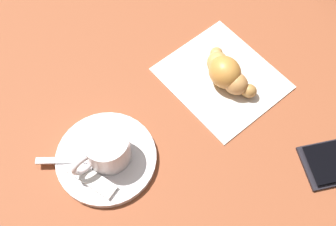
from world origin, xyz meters
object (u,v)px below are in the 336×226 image
(napkin, at_px, (224,80))
(saucer, at_px, (106,158))
(teaspoon, at_px, (100,159))
(espresso_cup, at_px, (106,148))
(croissant, at_px, (226,73))
(sugar_packet, at_px, (92,179))

(napkin, bearing_deg, saucer, 7.07)
(saucer, relative_size, napkin, 0.82)
(saucer, relative_size, teaspoon, 1.15)
(espresso_cup, distance_m, croissant, 0.22)
(napkin, xyz_separation_m, croissant, (-0.00, 0.00, 0.02))
(saucer, height_order, espresso_cup, espresso_cup)
(croissant, bearing_deg, saucer, 6.63)
(saucer, xyz_separation_m, croissant, (-0.22, -0.03, 0.02))
(teaspoon, distance_m, croissant, 0.23)
(teaspoon, xyz_separation_m, sugar_packet, (0.02, 0.02, 0.00))
(napkin, height_order, croissant, croissant)
(croissant, bearing_deg, espresso_cup, 6.82)
(sugar_packet, bearing_deg, saucer, 98.86)
(teaspoon, bearing_deg, napkin, -172.97)
(napkin, bearing_deg, croissant, 123.41)
(espresso_cup, bearing_deg, sugar_packet, 31.78)
(saucer, distance_m, sugar_packet, 0.04)
(espresso_cup, relative_size, teaspoon, 0.72)
(saucer, bearing_deg, napkin, -172.93)
(saucer, xyz_separation_m, teaspoon, (0.01, 0.00, 0.01))
(teaspoon, xyz_separation_m, napkin, (-0.22, -0.03, -0.01))
(saucer, distance_m, espresso_cup, 0.03)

